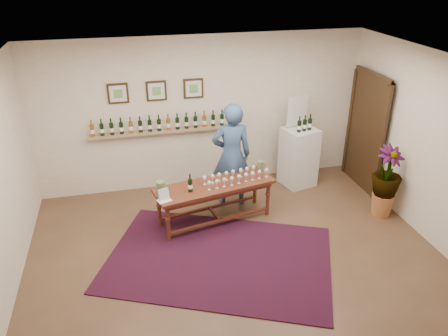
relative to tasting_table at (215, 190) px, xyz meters
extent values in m
plane|color=#503723|center=(0.09, -1.08, -0.58)|extent=(6.00, 6.00, 0.00)
plane|color=#F1E0CD|center=(0.09, 1.42, 0.82)|extent=(6.00, 0.00, 6.00)
plane|color=#F1E0CD|center=(0.09, -3.58, 0.82)|extent=(6.00, 0.00, 6.00)
plane|color=#F1E0CD|center=(3.09, -1.08, 0.82)|extent=(0.00, 5.00, 5.00)
plane|color=beige|center=(0.09, -1.08, 2.22)|extent=(6.00, 6.00, 0.00)
cube|color=tan|center=(-0.71, 1.33, 0.57)|extent=(2.50, 0.16, 0.04)
cube|color=black|center=(3.03, 0.62, 0.47)|extent=(0.10, 1.00, 2.10)
cube|color=#301F10|center=(2.98, 0.62, 0.47)|extent=(0.04, 1.12, 2.22)
cube|color=#301F10|center=(-1.36, 1.40, 1.30)|extent=(0.35, 0.03, 0.35)
cube|color=silver|center=(-1.36, 1.38, 1.30)|extent=(0.28, 0.01, 0.28)
cube|color=#6A9F4F|center=(-1.36, 1.37, 1.30)|extent=(0.15, 0.00, 0.15)
cube|color=#301F10|center=(-0.71, 1.40, 1.30)|extent=(0.35, 0.03, 0.35)
cube|color=silver|center=(-0.71, 1.38, 1.30)|extent=(0.28, 0.01, 0.28)
cube|color=#6A9F4F|center=(-0.71, 1.37, 1.30)|extent=(0.15, 0.00, 0.15)
cube|color=#301F10|center=(-0.06, 1.40, 1.30)|extent=(0.35, 0.03, 0.35)
cube|color=silver|center=(-0.06, 1.38, 1.30)|extent=(0.28, 0.01, 0.28)
cube|color=#6A9F4F|center=(-0.06, 1.37, 1.30)|extent=(0.15, 0.00, 0.15)
cube|color=#4A0D16|center=(-0.16, -1.01, -0.58)|extent=(3.79, 3.25, 0.02)
cube|color=#4A1612|center=(0.00, 0.00, 0.08)|extent=(2.02, 1.01, 0.05)
cube|color=#4A1612|center=(0.00, 0.00, 0.02)|extent=(1.90, 0.88, 0.09)
cylinder|color=#4A1612|center=(-0.82, -0.40, -0.27)|extent=(0.07, 0.07, 0.63)
cylinder|color=#4A1612|center=(0.91, -0.03, -0.27)|extent=(0.07, 0.07, 0.63)
cylinder|color=#4A1612|center=(-0.91, 0.03, -0.27)|extent=(0.07, 0.07, 0.63)
cylinder|color=#4A1612|center=(0.82, 0.40, -0.27)|extent=(0.07, 0.07, 0.63)
cube|color=#4A1612|center=(0.05, -0.22, -0.46)|extent=(1.73, 0.41, 0.04)
cube|color=#4A1612|center=(-0.05, 0.22, -0.46)|extent=(1.73, 0.41, 0.04)
cube|color=#4A1612|center=(0.00, 0.00, -0.46)|extent=(0.13, 0.44, 0.04)
cube|color=silver|center=(-0.84, -0.31, 0.20)|extent=(0.24, 0.21, 0.18)
cube|color=silver|center=(1.83, 0.92, -0.02)|extent=(0.69, 0.69, 1.12)
cube|color=silver|center=(1.80, 1.07, 0.84)|extent=(0.43, 0.13, 0.60)
cone|color=#AA6438|center=(2.79, -0.48, -0.39)|extent=(0.37, 0.37, 0.39)
imported|color=#183917|center=(2.79, -0.48, 0.15)|extent=(0.67, 0.67, 0.68)
imported|color=#314E75|center=(0.41, 0.50, 0.34)|extent=(0.71, 0.51, 1.85)
camera|label=1|loc=(-1.30, -6.03, 3.43)|focal=35.00mm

